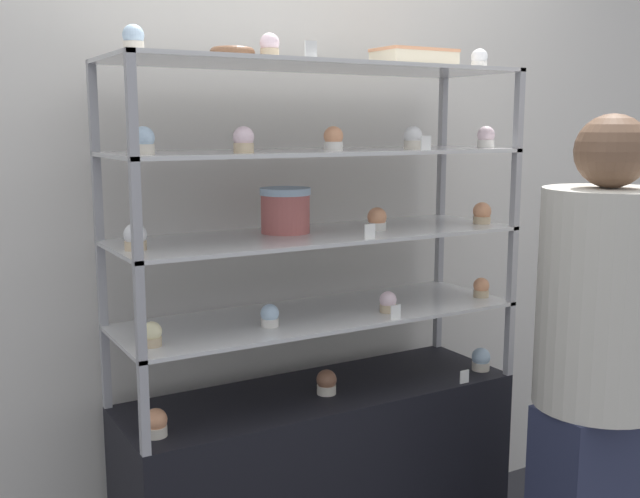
# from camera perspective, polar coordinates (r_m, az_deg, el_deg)

# --- Properties ---
(back_wall) EXTENTS (8.00, 0.05, 2.60)m
(back_wall) POSITION_cam_1_polar(r_m,az_deg,el_deg) (2.63, -3.81, 3.79)
(back_wall) COLOR silver
(back_wall) RESTS_ON ground_plane
(display_base) EXTENTS (1.29, 0.41, 0.71)m
(display_base) POSITION_cam_1_polar(r_m,az_deg,el_deg) (2.61, 0.00, -18.04)
(display_base) COLOR black
(display_base) RESTS_ON ground_plane
(display_riser_lower) EXTENTS (1.29, 0.41, 0.26)m
(display_riser_lower) POSITION_cam_1_polar(r_m,az_deg,el_deg) (2.39, 0.00, -5.26)
(display_riser_lower) COLOR #99999E
(display_riser_lower) RESTS_ON display_base
(display_riser_middle) EXTENTS (1.29, 0.41, 0.26)m
(display_riser_middle) POSITION_cam_1_polar(r_m,az_deg,el_deg) (2.34, 0.00, 0.84)
(display_riser_middle) COLOR #99999E
(display_riser_middle) RESTS_ON display_riser_lower
(display_riser_upper) EXTENTS (1.29, 0.41, 0.26)m
(display_riser_upper) POSITION_cam_1_polar(r_m,az_deg,el_deg) (2.32, 0.00, 7.15)
(display_riser_upper) COLOR #99999E
(display_riser_upper) RESTS_ON display_riser_middle
(display_riser_top) EXTENTS (1.29, 0.41, 0.26)m
(display_riser_top) POSITION_cam_1_polar(r_m,az_deg,el_deg) (2.32, 0.00, 13.50)
(display_riser_top) COLOR #99999E
(display_riser_top) RESTS_ON display_riser_upper
(layer_cake_centerpiece) EXTENTS (0.16, 0.16, 0.14)m
(layer_cake_centerpiece) POSITION_cam_1_polar(r_m,az_deg,el_deg) (2.33, -2.65, 2.97)
(layer_cake_centerpiece) COLOR #C66660
(layer_cake_centerpiece) RESTS_ON display_riser_middle
(sheet_cake_frosted) EXTENTS (0.26, 0.15, 0.06)m
(sheet_cake_frosted) POSITION_cam_1_polar(r_m,az_deg,el_deg) (2.53, 7.19, 14.17)
(sheet_cake_frosted) COLOR beige
(sheet_cake_frosted) RESTS_ON display_riser_top
(cupcake_0) EXTENTS (0.06, 0.06, 0.08)m
(cupcake_0) POSITION_cam_1_polar(r_m,az_deg,el_deg) (2.16, -12.40, -12.83)
(cupcake_0) COLOR beige
(cupcake_0) RESTS_ON display_base
(cupcake_1) EXTENTS (0.06, 0.06, 0.08)m
(cupcake_1) POSITION_cam_1_polar(r_m,az_deg,el_deg) (2.42, 0.54, -10.12)
(cupcake_1) COLOR beige
(cupcake_1) RESTS_ON display_base
(cupcake_2) EXTENTS (0.06, 0.06, 0.08)m
(cupcake_2) POSITION_cam_1_polar(r_m,az_deg,el_deg) (2.70, 12.16, -8.24)
(cupcake_2) COLOR beige
(cupcake_2) RESTS_ON display_base
(price_tag_0) EXTENTS (0.04, 0.00, 0.04)m
(price_tag_0) POSITION_cam_1_polar(r_m,az_deg,el_deg) (2.56, 10.95, -9.53)
(price_tag_0) COLOR white
(price_tag_0) RESTS_ON display_base
(cupcake_3) EXTENTS (0.06, 0.06, 0.07)m
(cupcake_3) POSITION_cam_1_polar(r_m,az_deg,el_deg) (2.08, -12.70, -6.37)
(cupcake_3) COLOR #CCB28C
(cupcake_3) RESTS_ON display_riser_lower
(cupcake_4) EXTENTS (0.06, 0.06, 0.07)m
(cupcake_4) POSITION_cam_1_polar(r_m,az_deg,el_deg) (2.23, -3.85, -5.10)
(cupcake_4) COLOR white
(cupcake_4) RESTS_ON display_riser_lower
(cupcake_5) EXTENTS (0.06, 0.06, 0.07)m
(cupcake_5) POSITION_cam_1_polar(r_m,az_deg,el_deg) (2.40, 5.20, -4.06)
(cupcake_5) COLOR #CCB28C
(cupcake_5) RESTS_ON display_riser_lower
(cupcake_6) EXTENTS (0.06, 0.06, 0.07)m
(cupcake_6) POSITION_cam_1_polar(r_m,az_deg,el_deg) (2.66, 12.19, -2.91)
(cupcake_6) COLOR #CCB28C
(cupcake_6) RESTS_ON display_riser_lower
(price_tag_1) EXTENTS (0.04, 0.00, 0.04)m
(price_tag_1) POSITION_cam_1_polar(r_m,az_deg,el_deg) (2.32, 5.79, -4.80)
(price_tag_1) COLOR white
(price_tag_1) RESTS_ON display_riser_lower
(cupcake_7) EXTENTS (0.06, 0.06, 0.07)m
(cupcake_7) POSITION_cam_1_polar(r_m,az_deg,el_deg) (2.07, -13.89, 0.85)
(cupcake_7) COLOR #CCB28C
(cupcake_7) RESTS_ON display_riser_middle
(cupcake_8) EXTENTS (0.06, 0.06, 0.07)m
(cupcake_8) POSITION_cam_1_polar(r_m,az_deg,el_deg) (2.40, 4.36, 2.26)
(cupcake_8) COLOR white
(cupcake_8) RESTS_ON display_riser_middle
(cupcake_9) EXTENTS (0.06, 0.06, 0.07)m
(cupcake_9) POSITION_cam_1_polar(r_m,az_deg,el_deg) (2.62, 12.24, 2.65)
(cupcake_9) COLOR #CCB28C
(cupcake_9) RESTS_ON display_riser_middle
(price_tag_2) EXTENTS (0.04, 0.00, 0.04)m
(price_tag_2) POSITION_cam_1_polar(r_m,az_deg,el_deg) (2.21, 3.82, 1.33)
(price_tag_2) COLOR white
(price_tag_2) RESTS_ON display_riser_middle
(cupcake_10) EXTENTS (0.06, 0.06, 0.07)m
(cupcake_10) POSITION_cam_1_polar(r_m,az_deg,el_deg) (2.00, -13.31, 8.00)
(cupcake_10) COLOR beige
(cupcake_10) RESTS_ON display_riser_upper
(cupcake_11) EXTENTS (0.06, 0.06, 0.07)m
(cupcake_11) POSITION_cam_1_polar(r_m,az_deg,el_deg) (2.07, -5.85, 8.24)
(cupcake_11) COLOR #CCB28C
(cupcake_11) RESTS_ON display_riser_upper
(cupcake_12) EXTENTS (0.06, 0.06, 0.07)m
(cupcake_12) POSITION_cam_1_polar(r_m,az_deg,el_deg) (2.25, 1.08, 8.38)
(cupcake_12) COLOR white
(cupcake_12) RESTS_ON display_riser_upper
(cupcake_13) EXTENTS (0.06, 0.06, 0.07)m
(cupcake_13) POSITION_cam_1_polar(r_m,az_deg,el_deg) (2.41, 7.09, 8.38)
(cupcake_13) COLOR beige
(cupcake_13) RESTS_ON display_riser_upper
(cupcake_14) EXTENTS (0.06, 0.06, 0.07)m
(cupcake_14) POSITION_cam_1_polar(r_m,az_deg,el_deg) (2.59, 12.53, 8.29)
(cupcake_14) COLOR white
(cupcake_14) RESTS_ON display_riser_upper
(price_tag_3) EXTENTS (0.04, 0.00, 0.04)m
(price_tag_3) POSITION_cam_1_polar(r_m,az_deg,el_deg) (2.31, 8.07, 8.00)
(price_tag_3) COLOR white
(price_tag_3) RESTS_ON display_riser_upper
(cupcake_15) EXTENTS (0.05, 0.05, 0.07)m
(cupcake_15) POSITION_cam_1_polar(r_m,az_deg,el_deg) (2.02, -14.03, 15.27)
(cupcake_15) COLOR beige
(cupcake_15) RESTS_ON display_riser_top
(cupcake_16) EXTENTS (0.05, 0.05, 0.07)m
(cupcake_16) POSITION_cam_1_polar(r_m,az_deg,el_deg) (2.15, -3.86, 15.15)
(cupcake_16) COLOR #CCB28C
(cupcake_16) RESTS_ON display_riser_top
(cupcake_17) EXTENTS (0.05, 0.05, 0.07)m
(cupcake_17) POSITION_cam_1_polar(r_m,az_deg,el_deg) (2.63, 12.04, 13.92)
(cupcake_17) COLOR white
(cupcake_17) RESTS_ON display_riser_top
(price_tag_4) EXTENTS (0.04, 0.00, 0.04)m
(price_tag_4) POSITION_cam_1_polar(r_m,az_deg,el_deg) (2.10, -0.70, 14.99)
(price_tag_4) COLOR white
(price_tag_4) RESTS_ON display_riser_top
(donut_glazed) EXTENTS (0.13, 0.13, 0.03)m
(donut_glazed) POSITION_cam_1_polar(r_m,az_deg,el_deg) (2.15, -6.69, 14.62)
(donut_glazed) COLOR brown
(donut_glazed) RESTS_ON display_riser_top
(customer_figure) EXTENTS (0.37, 0.37, 1.59)m
(customer_figure) POSITION_cam_1_polar(r_m,az_deg,el_deg) (2.37, 20.44, -8.56)
(customer_figure) COLOR #282D47
(customer_figure) RESTS_ON ground_plane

